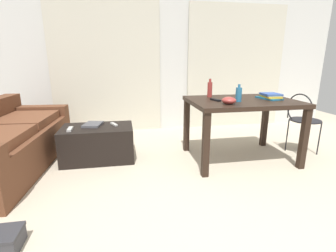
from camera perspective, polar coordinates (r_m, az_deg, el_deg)
The scene contains 15 objects.
ground_plane at distance 2.90m, azimuth 9.11°, elevation -10.40°, with size 7.73×7.73×0.00m, color beige.
wall_back at distance 4.56m, azimuth 1.18°, elevation 15.41°, with size 6.04×0.10×2.53m, color silver.
curtains at distance 4.48m, azimuth 1.39°, elevation 13.18°, with size 4.13×0.03×2.18m.
couch at distance 3.43m, azimuth -33.58°, elevation -3.40°, with size 1.02×2.06×0.75m.
coffee_table at distance 3.27m, azimuth -15.74°, elevation -3.82°, with size 0.87×0.54×0.43m.
craft_table at distance 3.18m, azimuth 16.57°, elevation 4.05°, with size 1.27×0.92×0.76m.
wire_chair at distance 3.70m, azimuth 28.46°, elevation 1.95°, with size 0.39×0.41×0.82m.
bottle_near at distance 2.99m, azimuth 15.91°, elevation 7.01°, with size 0.07×0.07×0.20m.
bottle_far at distance 3.29m, azimuth 9.57°, elevation 8.34°, with size 0.06×0.06×0.23m.
bowl at distance 2.81m, azimuth 13.81°, elevation 5.73°, with size 0.16×0.16×0.08m, color #9E3833.
book_stack at distance 3.33m, azimuth 22.41°, elevation 6.33°, with size 0.24×0.33×0.07m.
tv_remote_on_table at distance 3.01m, azimuth 10.84°, elevation 5.93°, with size 0.05×0.16×0.02m, color black.
tv_remote_primary at distance 3.25m, azimuth -12.30°, elevation 0.41°, with size 0.04×0.15×0.02m, color #B7B7B2.
tv_remote_secondary at distance 3.16m, azimuth -21.58°, elevation -0.67°, with size 0.05×0.17×0.02m, color #B7B7B2.
magazine at distance 3.29m, azimuth -16.85°, elevation 0.35°, with size 0.21×0.27×0.03m, color #4C4C51.
Camera 1 is at (-0.91, -1.25, 1.24)m, focal length 26.55 mm.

